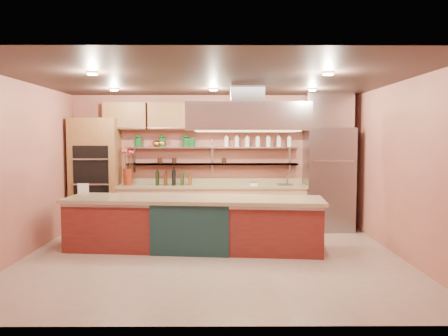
{
  "coord_description": "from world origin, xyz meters",
  "views": [
    {
      "loc": [
        0.15,
        -6.79,
        1.91
      ],
      "look_at": [
        0.19,
        1.0,
        1.36
      ],
      "focal_mm": 35.0,
      "sensor_mm": 36.0,
      "label": 1
    }
  ],
  "objects_px": {
    "refrigerator": "(328,179)",
    "kitchen_scale": "(254,183)",
    "copper_kettle": "(156,143)",
    "green_canister": "(192,142)",
    "island": "(194,224)",
    "flower_vase": "(128,177)"
  },
  "relations": [
    {
      "from": "island",
      "to": "copper_kettle",
      "type": "distance_m",
      "value": 2.42
    },
    {
      "from": "kitchen_scale",
      "to": "refrigerator",
      "type": "bearing_deg",
      "value": -3.02
    },
    {
      "from": "refrigerator",
      "to": "flower_vase",
      "type": "relative_size",
      "value": 6.28
    },
    {
      "from": "island",
      "to": "copper_kettle",
      "type": "xyz_separation_m",
      "value": [
        -0.89,
        1.81,
        1.34
      ]
    },
    {
      "from": "refrigerator",
      "to": "kitchen_scale",
      "type": "height_order",
      "value": "refrigerator"
    },
    {
      "from": "kitchen_scale",
      "to": "green_canister",
      "type": "height_order",
      "value": "green_canister"
    },
    {
      "from": "copper_kettle",
      "to": "kitchen_scale",
      "type": "bearing_deg",
      "value": -6.19
    },
    {
      "from": "flower_vase",
      "to": "copper_kettle",
      "type": "bearing_deg",
      "value": 21.42
    },
    {
      "from": "kitchen_scale",
      "to": "copper_kettle",
      "type": "height_order",
      "value": "copper_kettle"
    },
    {
      "from": "island",
      "to": "flower_vase",
      "type": "xyz_separation_m",
      "value": [
        -1.45,
        1.59,
        0.65
      ]
    },
    {
      "from": "kitchen_scale",
      "to": "copper_kettle",
      "type": "relative_size",
      "value": 0.88
    },
    {
      "from": "island",
      "to": "kitchen_scale",
      "type": "relative_size",
      "value": 27.84
    },
    {
      "from": "island",
      "to": "kitchen_scale",
      "type": "distance_m",
      "value": 2.03
    },
    {
      "from": "copper_kettle",
      "to": "green_canister",
      "type": "height_order",
      "value": "green_canister"
    },
    {
      "from": "refrigerator",
      "to": "copper_kettle",
      "type": "relative_size",
      "value": 12.1
    },
    {
      "from": "flower_vase",
      "to": "copper_kettle",
      "type": "distance_m",
      "value": 0.91
    },
    {
      "from": "island",
      "to": "green_canister",
      "type": "height_order",
      "value": "green_canister"
    },
    {
      "from": "island",
      "to": "copper_kettle",
      "type": "height_order",
      "value": "copper_kettle"
    },
    {
      "from": "island",
      "to": "kitchen_scale",
      "type": "bearing_deg",
      "value": 60.11
    },
    {
      "from": "refrigerator",
      "to": "green_canister",
      "type": "xyz_separation_m",
      "value": [
        -2.83,
        0.23,
        0.76
      ]
    },
    {
      "from": "flower_vase",
      "to": "copper_kettle",
      "type": "relative_size",
      "value": 1.93
    },
    {
      "from": "flower_vase",
      "to": "green_canister",
      "type": "xyz_separation_m",
      "value": [
        1.3,
        0.22,
        0.71
      ]
    }
  ]
}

